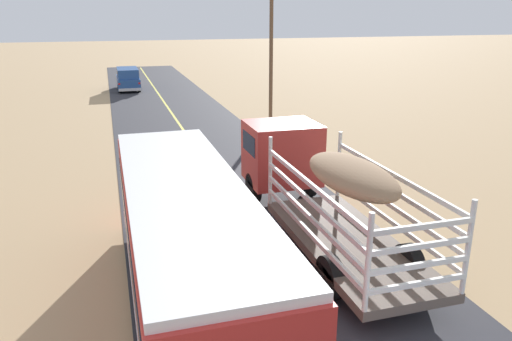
# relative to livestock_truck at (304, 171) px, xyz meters

# --- Properties ---
(livestock_truck) EXTENTS (2.53, 9.70, 3.02)m
(livestock_truck) POSITION_rel_livestock_truck_xyz_m (0.00, 0.00, 0.00)
(livestock_truck) COLOR #B2332D
(livestock_truck) RESTS_ON road_surface
(bus) EXTENTS (2.54, 10.00, 3.21)m
(bus) POSITION_rel_livestock_truck_xyz_m (-4.49, -4.15, -0.04)
(bus) COLOR red
(bus) RESTS_ON road_surface
(car_far) EXTENTS (1.90, 4.62, 1.93)m
(car_far) POSITION_rel_livestock_truck_xyz_m (-4.14, 31.45, -0.70)
(car_far) COLOR #264C8C
(car_far) RESTS_ON road_surface
(power_pole_mid) EXTENTS (2.20, 0.24, 8.62)m
(power_pole_mid) POSITION_rel_livestock_truck_xyz_m (4.20, 16.21, 2.81)
(power_pole_mid) COLOR brown
(power_pole_mid) RESTS_ON ground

